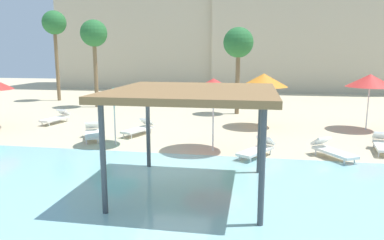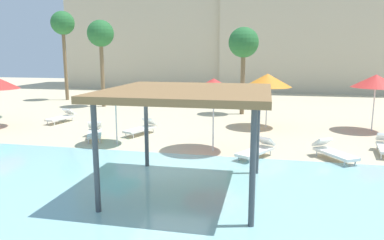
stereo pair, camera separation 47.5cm
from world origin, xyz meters
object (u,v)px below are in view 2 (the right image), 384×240
at_px(lounge_chair_3, 332,151).
at_px(lounge_chair_0, 258,149).
at_px(beach_umbrella_red_6, 214,87).
at_px(lounge_chair_5, 142,128).
at_px(beach_umbrella_teal_3, 115,94).
at_px(palm_tree_0, 244,44).
at_px(lounge_chair_2, 62,117).
at_px(beach_umbrella_red_1, 376,81).
at_px(beach_umbrella_orange_7, 268,80).
at_px(lounge_chair_1, 95,131).
at_px(shade_pavilion, 188,95).
at_px(palm_tree_1, 63,26).
at_px(palm_tree_3, 101,35).

bearing_deg(lounge_chair_3, lounge_chair_0, -115.75).
bearing_deg(beach_umbrella_red_6, lounge_chair_0, -17.80).
height_order(lounge_chair_0, lounge_chair_5, same).
relative_size(beach_umbrella_teal_3, beach_umbrella_red_6, 0.84).
bearing_deg(beach_umbrella_teal_3, palm_tree_0, 62.31).
height_order(lounge_chair_2, palm_tree_0, palm_tree_0).
relative_size(beach_umbrella_red_1, beach_umbrella_orange_7, 1.00).
bearing_deg(beach_umbrella_red_1, lounge_chair_0, -132.64).
bearing_deg(beach_umbrella_red_6, palm_tree_0, 86.91).
bearing_deg(lounge_chair_1, shade_pavilion, 21.28).
height_order(lounge_chair_2, palm_tree_1, palm_tree_1).
bearing_deg(lounge_chair_1, palm_tree_0, 118.52).
height_order(lounge_chair_2, palm_tree_3, palm_tree_3).
xyz_separation_m(lounge_chair_3, palm_tree_3, (-14.24, 10.90, 4.80)).
distance_m(lounge_chair_1, palm_tree_0, 11.10).
relative_size(beach_umbrella_teal_3, lounge_chair_5, 1.24).
distance_m(lounge_chair_2, lounge_chair_5, 5.87).
bearing_deg(beach_umbrella_red_6, shade_pavilion, -90.88).
bearing_deg(lounge_chair_0, beach_umbrella_red_6, -76.69).
bearing_deg(lounge_chair_2, lounge_chair_1, 58.86).
xyz_separation_m(beach_umbrella_teal_3, lounge_chair_2, (-5.10, 4.09, -1.86)).
bearing_deg(lounge_chair_1, lounge_chair_3, 57.88).
bearing_deg(palm_tree_3, lounge_chair_0, -44.15).
distance_m(beach_umbrella_red_1, beach_umbrella_red_6, 9.13).
xyz_separation_m(shade_pavilion, lounge_chair_0, (1.85, 3.80, -2.42)).
bearing_deg(lounge_chair_0, lounge_chair_2, -82.81).
height_order(beach_umbrella_red_1, palm_tree_0, palm_tree_0).
height_order(lounge_chair_1, palm_tree_1, palm_tree_1).
bearing_deg(lounge_chair_0, lounge_chair_5, -86.45).
distance_m(shade_pavilion, beach_umbrella_red_6, 4.38).
height_order(palm_tree_1, palm_tree_3, palm_tree_1).
distance_m(beach_umbrella_orange_7, lounge_chair_3, 6.43).
distance_m(beach_umbrella_red_1, beach_umbrella_orange_7, 5.27).
bearing_deg(lounge_chair_5, lounge_chair_2, -87.91).
height_order(lounge_chair_0, lounge_chair_2, same).
xyz_separation_m(palm_tree_1, palm_tree_3, (4.71, -2.96, -0.97)).
height_order(lounge_chair_5, palm_tree_3, palm_tree_3).
relative_size(beach_umbrella_red_6, beach_umbrella_orange_7, 1.03).
xyz_separation_m(beach_umbrella_red_6, lounge_chair_5, (-3.83, 2.35, -2.25)).
bearing_deg(shade_pavilion, beach_umbrella_red_6, 89.12).
relative_size(lounge_chair_1, lounge_chair_5, 1.00).
xyz_separation_m(beach_umbrella_red_1, palm_tree_0, (-6.82, 3.86, 1.91)).
bearing_deg(beach_umbrella_red_6, lounge_chair_1, 169.41).
height_order(beach_umbrella_orange_7, lounge_chair_1, beach_umbrella_orange_7).
bearing_deg(lounge_chair_0, palm_tree_1, -99.96).
height_order(beach_umbrella_red_1, beach_umbrella_red_6, beach_umbrella_red_6).
relative_size(beach_umbrella_red_1, lounge_chair_0, 1.48).
xyz_separation_m(lounge_chair_1, palm_tree_0, (6.18, 8.25, 4.11)).
relative_size(lounge_chair_2, lounge_chair_3, 1.03).
height_order(beach_umbrella_red_1, lounge_chair_1, beach_umbrella_red_1).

